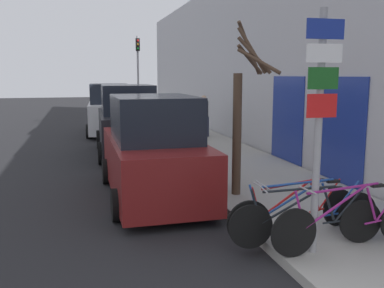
{
  "coord_description": "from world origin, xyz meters",
  "views": [
    {
      "loc": [
        -1.65,
        -2.38,
        2.65
      ],
      "look_at": [
        0.43,
        5.42,
        1.34
      ],
      "focal_mm": 40.0,
      "sensor_mm": 36.0,
      "label": 1
    }
  ],
  "objects_px": {
    "bicycle_1": "(307,220)",
    "bicycle_3": "(297,211)",
    "bicycle_2": "(305,214)",
    "traffic_light": "(138,68)",
    "parked_car_0": "(153,152)",
    "signpost": "(319,120)",
    "parked_car_2": "(109,111)",
    "bicycle_0": "(349,222)",
    "pedestrian_near": "(204,113)",
    "street_tree": "(241,115)",
    "parked_car_1": "(127,124)"
  },
  "relations": [
    {
      "from": "bicycle_1",
      "to": "bicycle_3",
      "type": "bearing_deg",
      "value": -5.44
    },
    {
      "from": "bicycle_2",
      "to": "traffic_light",
      "type": "xyz_separation_m",
      "value": [
        -0.17,
        17.03,
        2.48
      ]
    },
    {
      "from": "parked_car_0",
      "to": "traffic_light",
      "type": "distance_m",
      "value": 13.89
    },
    {
      "from": "signpost",
      "to": "parked_car_2",
      "type": "relative_size",
      "value": 0.75
    },
    {
      "from": "bicycle_0",
      "to": "bicycle_3",
      "type": "bearing_deg",
      "value": 26.04
    },
    {
      "from": "parked_car_2",
      "to": "traffic_light",
      "type": "height_order",
      "value": "traffic_light"
    },
    {
      "from": "parked_car_0",
      "to": "pedestrian_near",
      "type": "bearing_deg",
      "value": 65.99
    },
    {
      "from": "bicycle_3",
      "to": "parked_car_2",
      "type": "distance_m",
      "value": 13.91
    },
    {
      "from": "bicycle_1",
      "to": "bicycle_3",
      "type": "height_order",
      "value": "bicycle_1"
    },
    {
      "from": "bicycle_3",
      "to": "street_tree",
      "type": "xyz_separation_m",
      "value": [
        -0.04,
        2.4,
        1.3
      ]
    },
    {
      "from": "pedestrian_near",
      "to": "bicycle_3",
      "type": "bearing_deg",
      "value": 83.24
    },
    {
      "from": "bicycle_1",
      "to": "pedestrian_near",
      "type": "xyz_separation_m",
      "value": [
        1.75,
        11.27,
        0.58
      ]
    },
    {
      "from": "bicycle_2",
      "to": "parked_car_0",
      "type": "xyz_separation_m",
      "value": [
        -1.75,
        3.38,
        0.45
      ]
    },
    {
      "from": "bicycle_0",
      "to": "bicycle_1",
      "type": "distance_m",
      "value": 0.6
    },
    {
      "from": "bicycle_1",
      "to": "parked_car_1",
      "type": "bearing_deg",
      "value": 17.85
    },
    {
      "from": "parked_car_1",
      "to": "bicycle_2",
      "type": "bearing_deg",
      "value": -76.96
    },
    {
      "from": "bicycle_0",
      "to": "street_tree",
      "type": "distance_m",
      "value": 3.44
    },
    {
      "from": "parked_car_1",
      "to": "street_tree",
      "type": "distance_m",
      "value": 6.2
    },
    {
      "from": "bicycle_2",
      "to": "pedestrian_near",
      "type": "distance_m",
      "value": 11.18
    },
    {
      "from": "signpost",
      "to": "parked_car_1",
      "type": "relative_size",
      "value": 0.74
    },
    {
      "from": "parked_car_1",
      "to": "street_tree",
      "type": "relative_size",
      "value": 1.28
    },
    {
      "from": "parked_car_0",
      "to": "street_tree",
      "type": "bearing_deg",
      "value": -22.86
    },
    {
      "from": "bicycle_0",
      "to": "parked_car_2",
      "type": "bearing_deg",
      "value": 6.51
    },
    {
      "from": "signpost",
      "to": "parked_car_0",
      "type": "relative_size",
      "value": 0.74
    },
    {
      "from": "bicycle_3",
      "to": "parked_car_2",
      "type": "bearing_deg",
      "value": -1.71
    },
    {
      "from": "bicycle_0",
      "to": "parked_car_1",
      "type": "height_order",
      "value": "parked_car_1"
    },
    {
      "from": "parked_car_1",
      "to": "traffic_light",
      "type": "relative_size",
      "value": 1.02
    },
    {
      "from": "bicycle_0",
      "to": "signpost",
      "type": "bearing_deg",
      "value": 83.53
    },
    {
      "from": "bicycle_3",
      "to": "pedestrian_near",
      "type": "relative_size",
      "value": 1.37
    },
    {
      "from": "bicycle_2",
      "to": "bicycle_3",
      "type": "xyz_separation_m",
      "value": [
        0.01,
        0.25,
        -0.03
      ]
    },
    {
      "from": "parked_car_0",
      "to": "street_tree",
      "type": "xyz_separation_m",
      "value": [
        1.72,
        -0.72,
        0.83
      ]
    },
    {
      "from": "signpost",
      "to": "bicycle_2",
      "type": "distance_m",
      "value": 1.57
    },
    {
      "from": "bicycle_0",
      "to": "traffic_light",
      "type": "xyz_separation_m",
      "value": [
        -0.6,
        17.54,
        2.47
      ]
    },
    {
      "from": "parked_car_0",
      "to": "parked_car_2",
      "type": "bearing_deg",
      "value": 90.86
    },
    {
      "from": "bicycle_3",
      "to": "parked_car_1",
      "type": "bearing_deg",
      "value": 2.06
    },
    {
      "from": "street_tree",
      "to": "traffic_light",
      "type": "relative_size",
      "value": 0.79
    },
    {
      "from": "parked_car_2",
      "to": "pedestrian_near",
      "type": "height_order",
      "value": "parked_car_2"
    },
    {
      "from": "parked_car_0",
      "to": "street_tree",
      "type": "relative_size",
      "value": 1.28
    },
    {
      "from": "bicycle_1",
      "to": "parked_car_0",
      "type": "height_order",
      "value": "parked_car_0"
    },
    {
      "from": "street_tree",
      "to": "bicycle_3",
      "type": "bearing_deg",
      "value": -89.06
    },
    {
      "from": "pedestrian_near",
      "to": "traffic_light",
      "type": "bearing_deg",
      "value": -71.17
    },
    {
      "from": "signpost",
      "to": "street_tree",
      "type": "distance_m",
      "value": 3.14
    },
    {
      "from": "street_tree",
      "to": "bicycle_1",
      "type": "bearing_deg",
      "value": -91.4
    },
    {
      "from": "parked_car_1",
      "to": "street_tree",
      "type": "xyz_separation_m",
      "value": [
        1.69,
        -5.91,
        0.77
      ]
    },
    {
      "from": "traffic_light",
      "to": "bicycle_0",
      "type": "bearing_deg",
      "value": -88.05
    },
    {
      "from": "bicycle_1",
      "to": "street_tree",
      "type": "height_order",
      "value": "street_tree"
    },
    {
      "from": "signpost",
      "to": "bicycle_3",
      "type": "distance_m",
      "value": 1.69
    },
    {
      "from": "traffic_light",
      "to": "pedestrian_near",
      "type": "bearing_deg",
      "value": -73.06
    },
    {
      "from": "bicycle_2",
      "to": "pedestrian_near",
      "type": "relative_size",
      "value": 1.49
    },
    {
      "from": "bicycle_3",
      "to": "parked_car_0",
      "type": "xyz_separation_m",
      "value": [
        -1.76,
        3.13,
        0.47
      ]
    }
  ]
}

